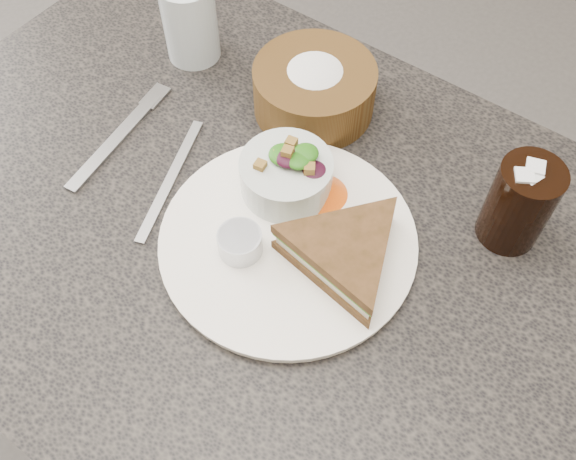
# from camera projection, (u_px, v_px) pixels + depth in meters

# --- Properties ---
(floor) EXTENTS (6.00, 6.00, 0.00)m
(floor) POSITION_uv_depth(u_px,v_px,m) (267.00, 412.00, 1.40)
(floor) COLOR #3E3C3A
(floor) RESTS_ON ground
(dining_table) EXTENTS (1.00, 0.70, 0.75)m
(dining_table) POSITION_uv_depth(u_px,v_px,m) (261.00, 343.00, 1.09)
(dining_table) COLOR black
(dining_table) RESTS_ON floor
(dinner_plate) EXTENTS (0.30, 0.30, 0.01)m
(dinner_plate) POSITION_uv_depth(u_px,v_px,m) (288.00, 241.00, 0.75)
(dinner_plate) COLOR white
(dinner_plate) RESTS_ON dining_table
(sandwich) EXTENTS (0.20, 0.20, 0.05)m
(sandwich) POSITION_uv_depth(u_px,v_px,m) (345.00, 253.00, 0.71)
(sandwich) COLOR brown
(sandwich) RESTS_ON dinner_plate
(salad_bowl) EXTENTS (0.14, 0.14, 0.07)m
(salad_bowl) POSITION_uv_depth(u_px,v_px,m) (286.00, 171.00, 0.76)
(salad_bowl) COLOR silver
(salad_bowl) RESTS_ON dinner_plate
(dressing_ramekin) EXTENTS (0.05, 0.05, 0.03)m
(dressing_ramekin) POSITION_uv_depth(u_px,v_px,m) (240.00, 243.00, 0.73)
(dressing_ramekin) COLOR #ACAFB6
(dressing_ramekin) RESTS_ON dinner_plate
(orange_wedge) EXTENTS (0.09, 0.09, 0.03)m
(orange_wedge) POSITION_uv_depth(u_px,v_px,m) (323.00, 187.00, 0.77)
(orange_wedge) COLOR #FF5B10
(orange_wedge) RESTS_ON dinner_plate
(fork) EXTENTS (0.04, 0.19, 0.00)m
(fork) POSITION_uv_depth(u_px,v_px,m) (115.00, 141.00, 0.84)
(fork) COLOR #9E9FA2
(fork) RESTS_ON dining_table
(knife) EXTENTS (0.08, 0.19, 0.00)m
(knife) POSITION_uv_depth(u_px,v_px,m) (171.00, 179.00, 0.81)
(knife) COLOR #A8A9AA
(knife) RESTS_ON dining_table
(bread_basket) EXTENTS (0.20, 0.20, 0.09)m
(bread_basket) POSITION_uv_depth(u_px,v_px,m) (314.00, 83.00, 0.84)
(bread_basket) COLOR #473317
(bread_basket) RESTS_ON dining_table
(cola_glass) EXTENTS (0.09, 0.09, 0.13)m
(cola_glass) POSITION_uv_depth(u_px,v_px,m) (521.00, 201.00, 0.72)
(cola_glass) COLOR black
(cola_glass) RESTS_ON dining_table
(water_glass) EXTENTS (0.09, 0.09, 0.12)m
(water_glass) POSITION_uv_depth(u_px,v_px,m) (190.00, 21.00, 0.89)
(water_glass) COLOR silver
(water_glass) RESTS_ON dining_table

